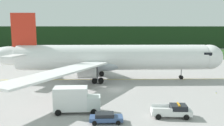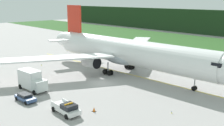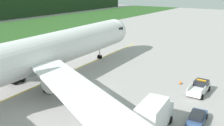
{
  "view_description": "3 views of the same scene",
  "coord_description": "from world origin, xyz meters",
  "px_view_note": "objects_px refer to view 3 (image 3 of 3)",
  "views": [
    {
      "loc": [
        1.08,
        -46.38,
        12.73
      ],
      "look_at": [
        -1.0,
        8.24,
        4.06
      ],
      "focal_mm": 38.67,
      "sensor_mm": 36.0,
      "label": 1
    },
    {
      "loc": [
        41.74,
        -34.72,
        17.04
      ],
      "look_at": [
        4.16,
        -0.94,
        5.16
      ],
      "focal_mm": 43.88,
      "sensor_mm": 36.0,
      "label": 2
    },
    {
      "loc": [
        -29.36,
        -23.12,
        15.81
      ],
      "look_at": [
        2.98,
        -1.5,
        4.05
      ],
      "focal_mm": 41.21,
      "sensor_mm": 36.0,
      "label": 3
    }
  ],
  "objects_px": {
    "airliner": "(43,53)",
    "ops_pickup_truck": "(199,87)",
    "apron_cone": "(181,82)",
    "catering_truck": "(154,116)",
    "staff_car": "(197,117)"
  },
  "relations": [
    {
      "from": "catering_truck",
      "to": "apron_cone",
      "type": "bearing_deg",
      "value": 8.73
    },
    {
      "from": "airliner",
      "to": "staff_car",
      "type": "distance_m",
      "value": 25.76
    },
    {
      "from": "staff_car",
      "to": "airliner",
      "type": "bearing_deg",
      "value": 91.69
    },
    {
      "from": "airliner",
      "to": "catering_truck",
      "type": "relative_size",
      "value": 7.88
    },
    {
      "from": "ops_pickup_truck",
      "to": "catering_truck",
      "type": "distance_m",
      "value": 13.98
    },
    {
      "from": "apron_cone",
      "to": "ops_pickup_truck",
      "type": "bearing_deg",
      "value": -119.85
    },
    {
      "from": "catering_truck",
      "to": "apron_cone",
      "type": "height_order",
      "value": "catering_truck"
    },
    {
      "from": "airliner",
      "to": "apron_cone",
      "type": "relative_size",
      "value": 78.89
    },
    {
      "from": "airliner",
      "to": "catering_truck",
      "type": "height_order",
      "value": "airliner"
    },
    {
      "from": "airliner",
      "to": "ops_pickup_truck",
      "type": "xyz_separation_m",
      "value": [
        9.96,
        -23.06,
        -4.22
      ]
    },
    {
      "from": "ops_pickup_truck",
      "to": "apron_cone",
      "type": "distance_m",
      "value": 4.27
    },
    {
      "from": "airliner",
      "to": "ops_pickup_truck",
      "type": "bearing_deg",
      "value": -66.65
    },
    {
      "from": "staff_car",
      "to": "apron_cone",
      "type": "relative_size",
      "value": 6.55
    },
    {
      "from": "staff_car",
      "to": "apron_cone",
      "type": "xyz_separation_m",
      "value": [
        11.31,
        5.98,
        -0.37
      ]
    },
    {
      "from": "catering_truck",
      "to": "airliner",
      "type": "bearing_deg",
      "value": 79.81
    }
  ]
}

